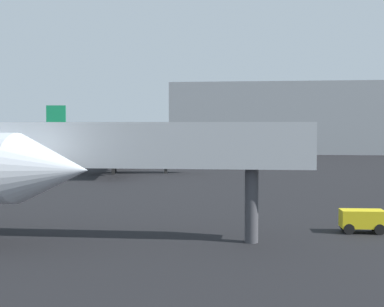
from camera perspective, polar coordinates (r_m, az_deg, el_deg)
name	(u,v)px	position (r m, az deg, el deg)	size (l,w,h in m)	color
airplane_far_left	(120,147)	(73.61, -7.22, 0.63)	(24.65, 21.81, 8.69)	#B2BCCC
jet_bridge	(71,147)	(31.27, -11.93, 0.66)	(23.70, 2.84, 6.46)	#B2B7BC
baggage_cart	(362,219)	(34.07, 16.58, -6.31)	(2.47, 1.50, 1.30)	gold
terminal_building	(315,118)	(133.30, 12.15, 3.43)	(64.20, 19.10, 15.68)	#999EA3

